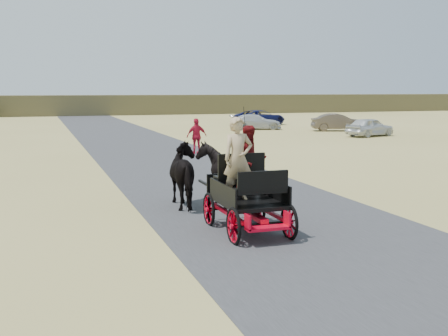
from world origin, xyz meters
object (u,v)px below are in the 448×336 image
object	(u,v)px
horse_right	(227,173)
car_b	(338,122)
carriage	(247,215)
car_a	(370,127)
car_c	(256,122)
horse_left	(188,175)
pedestrian	(197,136)
car_d	(260,118)

from	to	relation	value
horse_right	car_b	size ratio (longest dim) A/B	0.43
car_b	horse_right	bearing A→B (deg)	162.02
carriage	car_a	world-z (taller)	car_a
car_a	car_c	bearing A→B (deg)	11.45
carriage	car_b	bearing A→B (deg)	56.44
horse_left	car_a	xyz separation A→B (m)	(17.30, 18.00, -0.22)
carriage	horse_right	size ratio (longest dim) A/B	1.41
pedestrian	car_c	bearing A→B (deg)	-125.62
horse_right	car_b	world-z (taller)	horse_right
carriage	car_d	bearing A→B (deg)	67.38
horse_left	horse_right	world-z (taller)	horse_right
horse_left	carriage	bearing A→B (deg)	100.39
pedestrian	car_c	world-z (taller)	pedestrian
car_a	car_b	bearing A→B (deg)	-23.80
car_b	car_c	distance (m)	6.33
car_a	car_c	xyz separation A→B (m)	(-4.79, 8.48, -0.04)
horse_left	car_d	world-z (taller)	horse_left
horse_right	car_d	xyz separation A→B (m)	(13.79, 31.43, -0.19)
horse_right	car_c	bearing A→B (deg)	-113.32
car_c	car_d	world-z (taller)	car_d
horse_right	car_d	bearing A→B (deg)	-113.70
horse_left	car_c	size ratio (longest dim) A/B	0.50
car_b	car_d	distance (m)	8.90
horse_right	car_d	distance (m)	34.32
horse_left	car_b	xyz separation A→B (m)	(17.81, 23.02, -0.20)
car_c	car_d	bearing A→B (deg)	-12.67
horse_left	car_c	xyz separation A→B (m)	(12.51, 26.48, -0.26)
horse_right	car_b	distance (m)	28.44
car_d	car_b	bearing A→B (deg)	-177.42
car_b	car_a	bearing A→B (deg)	-167.80
car_a	carriage	bearing A→B (deg)	123.42
carriage	horse_left	world-z (taller)	horse_left
horse_right	car_c	distance (m)	28.84
car_c	car_d	distance (m)	5.49
carriage	car_c	bearing A→B (deg)	67.91
car_a	car_c	size ratio (longest dim) A/B	0.91
horse_left	car_d	bearing A→B (deg)	-115.36
horse_right	car_b	xyz separation A→B (m)	(16.71, 23.02, -0.20)
car_c	car_b	bearing A→B (deg)	-110.15
carriage	car_b	xyz separation A→B (m)	(17.26, 26.02, 0.29)
car_c	car_a	bearing A→B (deg)	-137.51
pedestrian	car_d	size ratio (longest dim) A/B	0.37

